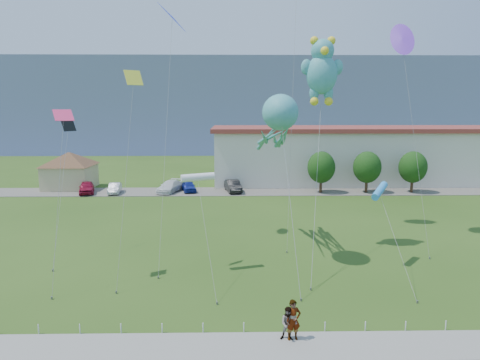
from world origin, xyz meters
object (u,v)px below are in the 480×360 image
parked_car_white (170,186)px  octopus_kite (278,124)px  teddy_bear_kite (322,69)px  pavilion (70,167)px  pedestrian_left (293,320)px  warehouse (412,154)px  pedestrian_right (289,324)px  parked_car_black (233,186)px  parked_car_blue (189,186)px  parked_car_silver (115,188)px  parked_car_red (87,187)px

parked_car_white → octopus_kite: bearing=-48.0°
octopus_kite → teddy_bear_kite: size_ratio=0.85×
pavilion → pedestrian_left: pavilion is taller
warehouse → pedestrian_right: 52.61m
pedestrian_left → pedestrian_right: 0.28m
pedestrian_left → octopus_kite: size_ratio=0.14×
pavilion → parked_car_black: size_ratio=1.95×
octopus_kite → teddy_bear_kite: (3.47, 2.01, 4.01)m
parked_car_black → pedestrian_left: bearing=-96.4°
pavilion → parked_car_black: pavilion is taller
parked_car_black → parked_car_blue: bearing=165.7°
parked_car_silver → teddy_bear_kite: 33.78m
parked_car_red → parked_car_blue: size_ratio=1.12×
pedestrian_left → parked_car_blue: (-8.65, 37.28, -0.32)m
warehouse → parked_car_white: warehouse is taller
warehouse → parked_car_silver: size_ratio=15.51×
pavilion → parked_car_silver: 8.48m
octopus_kite → parked_car_white: bearing=115.1°
pedestrian_right → octopus_kite: bearing=97.0°
parked_car_blue → pedestrian_right: bearing=-90.7°
parked_car_red → parked_car_silver: (3.62, 0.02, -0.12)m
parked_car_blue → pavilion: bearing=156.7°
parked_car_silver → parked_car_blue: bearing=-1.0°
pavilion → teddy_bear_kite: 40.51m
warehouse → parked_car_white: 37.13m
octopus_kite → parked_car_blue: bearing=109.9°
teddy_bear_kite → parked_car_red: bearing=139.5°
warehouse → parked_car_blue: bearing=-165.1°
pedestrian_left → octopus_kite: (0.44, 12.25, 8.70)m
parked_car_red → parked_car_blue: parked_car_red is taller
pedestrian_left → parked_car_silver: pedestrian_left is taller
pedestrian_left → parked_car_black: pedestrian_left is taller
octopus_kite → teddy_bear_kite: teddy_bear_kite is taller
parked_car_white → parked_car_blue: size_ratio=1.27×
pavilion → parked_car_silver: (7.15, -3.93, -2.32)m
teddy_bear_kite → parked_car_white: bearing=123.6°
parked_car_white → warehouse: bearing=31.5°
pavilion → octopus_kite: size_ratio=0.67×
pedestrian_left → warehouse: bearing=52.1°
parked_car_blue → parked_car_black: bearing=-17.1°
warehouse → teddy_bear_kite: (-20.79, -31.92, 9.66)m
parked_car_red → pedestrian_right: bearing=-75.9°
pavilion → parked_car_blue: pavilion is taller
warehouse → parked_car_white: bearing=-165.4°
warehouse → pedestrian_left: warehouse is taller
parked_car_blue → parked_car_black: 5.89m
pedestrian_right → parked_car_white: 38.48m
parked_car_black → octopus_kite: 26.42m
parked_car_silver → parked_car_red: bearing=173.2°
warehouse → pedestrian_right: size_ratio=37.66×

